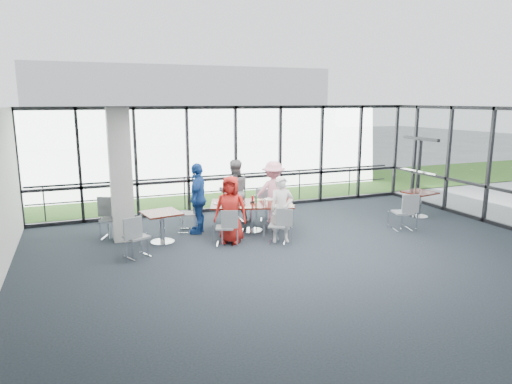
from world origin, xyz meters
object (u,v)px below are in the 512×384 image
object	(u,v)px
side_table_left	(162,217)
chair_spare_la	(137,237)
chair_main_end	(188,214)
chair_spare_lb	(112,219)
side_table_right	(419,196)
chair_spare_r	(403,212)
diner_far_left	(234,192)
diner_end	(198,198)
chair_main_nr	(278,226)
structural_column	(121,175)
diner_far_right	(273,192)
chair_main_fr	(268,206)
chair_main_fl	(235,205)
main_table	(252,207)
diner_near_left	(231,210)
chair_main_nl	(225,228)
diner_near_right	(282,210)

from	to	relation	value
side_table_left	chair_spare_la	world-z (taller)	chair_spare_la
chair_main_end	chair_spare_lb	xyz separation A→B (m)	(-1.88, 0.11, 0.01)
side_table_left	chair_main_end	xyz separation A→B (m)	(0.80, 0.69, -0.15)
side_table_right	chair_spare_r	xyz separation A→B (m)	(-1.36, -0.96, -0.14)
chair_spare_lb	diner_far_left	bearing A→B (deg)	-151.49
diner_end	side_table_right	bearing A→B (deg)	109.64
side_table_left	chair_main_nr	world-z (taller)	chair_main_nr
structural_column	diner_far_right	xyz separation A→B (m)	(4.05, 0.13, -0.74)
chair_main_nr	chair_main_fr	xyz separation A→B (m)	(0.59, 2.00, 0.01)
diner_far_right	chair_spare_la	xyz separation A→B (m)	(-3.92, -1.60, -0.40)
diner_far_left	diner_end	bearing A→B (deg)	36.00
chair_main_end	chair_spare_r	bearing A→B (deg)	90.18
chair_main_nr	chair_spare_lb	xyz separation A→B (m)	(-3.66, 1.81, 0.08)
chair_main_fl	chair_spare_lb	xyz separation A→B (m)	(-3.33, -0.40, 0.03)
main_table	diner_near_left	distance (m)	1.09
diner_near_left	chair_main_fl	xyz separation A→B (m)	(0.71, 1.79, -0.34)
chair_main_fr	chair_main_nl	bearing A→B (deg)	66.70
diner_end	chair_main_fr	size ratio (longest dim) A/B	2.11
chair_spare_lb	chair_spare_r	xyz separation A→B (m)	(7.14, -2.04, -0.01)
chair_main_nl	chair_spare_lb	bearing A→B (deg)	168.31
side_table_left	side_table_right	world-z (taller)	same
chair_main_nl	chair_main_fr	world-z (taller)	chair_main_fr
diner_end	chair_spare_lb	bearing A→B (deg)	-71.07
diner_near_left	chair_spare_la	size ratio (longest dim) A/B	1.75
side_table_right	chair_main_nr	size ratio (longest dim) A/B	1.12
diner_far_right	chair_main_end	xyz separation A→B (m)	(-2.42, -0.05, -0.38)
main_table	chair_main_nl	world-z (taller)	chair_main_nl
diner_near_right	chair_main_fl	world-z (taller)	diner_near_right
side_table_left	chair_spare_r	bearing A→B (deg)	-11.54
side_table_left	diner_near_left	bearing A→B (deg)	-20.67
side_table_right	chair_spare_la	bearing A→B (deg)	-175.96
diner_near_left	chair_spare_r	world-z (taller)	diner_near_left
chair_main_nr	chair_main_fr	bearing A→B (deg)	105.62
chair_main_nr	chair_spare_la	bearing A→B (deg)	-150.88
structural_column	chair_spare_lb	xyz separation A→B (m)	(-0.25, 0.19, -1.11)
side_table_right	chair_spare_lb	bearing A→B (deg)	172.77
main_table	chair_main_end	xyz separation A→B (m)	(-1.55, 0.57, -0.16)
chair_main_end	side_table_left	bearing A→B (deg)	-28.95
structural_column	diner_near_right	distance (m)	3.94
diner_end	main_table	bearing A→B (deg)	100.33
diner_near_left	main_table	bearing A→B (deg)	73.65
diner_end	structural_column	bearing A→B (deg)	-66.37
diner_far_right	diner_end	world-z (taller)	diner_end
side_table_left	diner_near_right	bearing A→B (deg)	-19.97
diner_end	chair_main_end	world-z (taller)	diner_end
side_table_left	diner_near_left	world-z (taller)	diner_near_left
diner_end	chair_main_nr	world-z (taller)	diner_end
chair_spare_la	chair_spare_r	distance (m)	6.77
diner_far_left	chair_main_end	size ratio (longest dim) A/B	1.85
chair_main_nl	chair_main_fr	size ratio (longest dim) A/B	0.99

